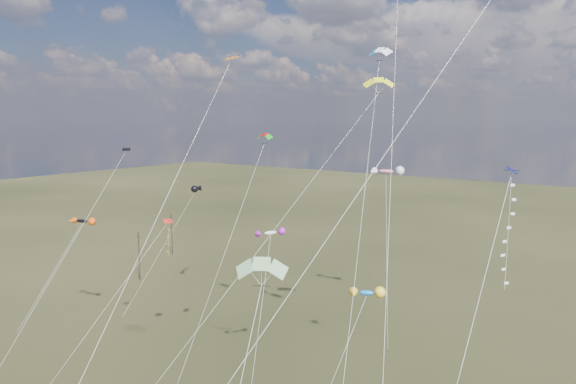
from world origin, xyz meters
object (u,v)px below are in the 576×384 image
Objects in this scene: parafoil_yellow at (378,81)px; utility_pole_near at (139,256)px; novelty_black_orange at (82,221)px; utility_pole_far at (172,234)px.

utility_pole_near is at bearing 173.70° from parafoil_yellow.
parafoil_yellow is (43.58, -4.81, 25.39)m from utility_pole_near.
parafoil_yellow is 39.84m from novelty_black_orange.
parafoil_yellow reaches higher than novelty_black_orange.
utility_pole_far is at bearing 159.96° from parafoil_yellow.
parafoil_yellow reaches higher than utility_pole_far.
novelty_black_orange is (16.68, -29.16, 9.17)m from utility_pole_far.
utility_pole_near is at bearing 119.81° from novelty_black_orange.
utility_pole_far is 0.26× the size of parafoil_yellow.
utility_pole_near is 50.66m from parafoil_yellow.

